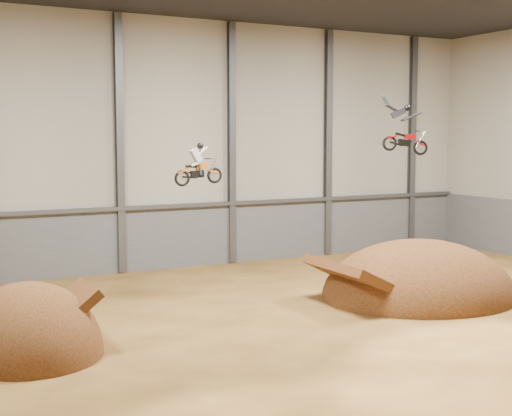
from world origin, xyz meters
The scene contains 12 objects.
floor centered at (0.00, 0.00, 0.00)m, with size 40.00×40.00×0.00m, color #523516.
back_wall centered at (0.00, 15.00, 7.00)m, with size 40.00×0.10×14.00m, color #9F9A8D.
lower_band_back centered at (0.00, 14.90, 1.75)m, with size 39.80×0.18×3.50m, color #575A5F.
steel_rail centered at (0.00, 14.75, 3.55)m, with size 39.80×0.35×0.20m, color #47494F.
steel_column_2 centered at (-3.33, 14.80, 7.00)m, with size 0.40×0.36×13.90m, color #47494F.
steel_column_3 centered at (3.33, 14.80, 7.00)m, with size 0.40×0.36×13.90m, color #47494F.
steel_column_4 centered at (10.00, 14.80, 7.00)m, with size 0.40×0.36×13.90m, color #47494F.
steel_column_5 centered at (16.67, 14.80, 7.00)m, with size 0.40×0.36×13.90m, color #47494F.
takeoff_ramp centered at (-10.48, 2.12, 0.00)m, with size 4.98×5.75×4.98m, color #3B1F0E.
landing_ramp centered at (7.18, 2.76, 0.00)m, with size 9.29×8.22×5.36m, color #3B1F0E.
fmx_rider_a centered at (-2.34, 6.32, 6.32)m, with size 2.22×0.84×2.01m, color #C75506, non-canonical shape.
fmx_rider_b centered at (5.84, 2.38, 7.89)m, with size 2.74×0.78×2.35m, color #A9050A, non-canonical shape.
Camera 1 is at (-14.60, -22.57, 7.45)m, focal length 50.00 mm.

